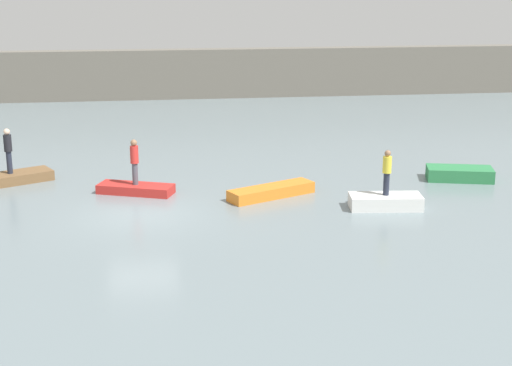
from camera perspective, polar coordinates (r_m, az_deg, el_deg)
ground_plane at (r=27.58m, az=-8.58°, el=-2.36°), size 120.00×120.00×0.00m
embankment_wall at (r=52.72m, az=-8.32°, el=8.01°), size 80.00×1.20×3.31m
rowboat_brown at (r=32.84m, az=-17.82°, el=0.34°), size 3.46×2.56×0.41m
rowboat_red at (r=30.21m, az=-8.95°, el=-0.44°), size 3.10×1.99×0.36m
rowboat_orange at (r=29.38m, az=1.16°, el=-0.63°), size 3.57×2.34×0.43m
rowboat_white at (r=28.31m, az=9.63°, el=-1.38°), size 2.72×1.36×0.51m
rowboat_green at (r=32.85m, az=14.94°, el=0.67°), size 2.89×1.86×0.53m
person_dark_shirt at (r=32.55m, az=-18.00°, el=2.48°), size 0.32×0.32×1.86m
person_yellow_shirt at (r=28.00m, az=9.74°, el=0.94°), size 0.32×0.32×1.67m
person_red_shirt at (r=29.91m, az=-9.05°, el=1.75°), size 0.32×0.32×1.79m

